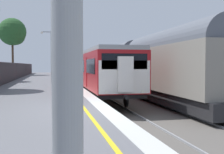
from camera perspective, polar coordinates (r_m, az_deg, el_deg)
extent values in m
cube|color=slate|center=(10.42, -17.65, -9.42)|extent=(6.40, 110.00, 1.00)
cube|color=silver|center=(10.47, -1.57, -6.44)|extent=(0.60, 110.00, 0.01)
cube|color=yellow|center=(10.36, -5.67, -6.55)|extent=(0.12, 110.00, 0.01)
cube|color=gray|center=(10.89, 3.62, -11.28)|extent=(0.07, 110.00, 0.08)
cube|color=gray|center=(11.36, 10.72, -10.74)|extent=(0.07, 110.00, 0.08)
cube|color=gray|center=(12.57, 21.68, -9.59)|extent=(0.07, 110.00, 0.08)
cube|color=maroon|center=(23.42, -3.50, 1.57)|extent=(2.80, 19.23, 2.30)
cube|color=black|center=(23.47, -3.50, -1.55)|extent=(2.64, 18.63, 0.25)
cube|color=gray|center=(23.43, -3.51, 4.67)|extent=(2.68, 19.23, 0.24)
cube|color=black|center=(23.24, -6.95, 2.29)|extent=(0.02, 17.63, 0.84)
cube|color=red|center=(18.46, -5.51, 1.02)|extent=(0.03, 1.10, 1.90)
cube|color=red|center=(28.03, -7.90, 1.48)|extent=(0.03, 1.10, 1.90)
cylinder|color=black|center=(16.50, -2.35, -4.95)|extent=(0.12, 0.84, 0.84)
cylinder|color=black|center=(16.85, 2.90, -4.80)|extent=(0.12, 0.84, 0.84)
cylinder|color=black|center=(30.35, -7.02, -1.60)|extent=(0.12, 0.84, 0.84)
cylinder|color=black|center=(30.54, -4.11, -1.56)|extent=(0.12, 0.84, 0.84)
cube|color=maroon|center=(43.12, -7.63, 1.94)|extent=(2.80, 19.23, 2.30)
cube|color=black|center=(43.15, -7.62, 0.25)|extent=(2.64, 18.63, 0.25)
cube|color=gray|center=(43.13, -7.64, 3.63)|extent=(2.68, 19.23, 0.24)
cube|color=black|center=(43.02, -9.51, 2.33)|extent=(0.02, 17.63, 0.84)
cube|color=red|center=(38.22, -9.13, 1.72)|extent=(0.03, 1.10, 1.90)
cube|color=red|center=(47.82, -9.81, 1.85)|extent=(0.03, 1.10, 1.90)
cylinder|color=black|center=(36.12, -7.90, -0.96)|extent=(0.12, 0.84, 0.84)
cylinder|color=black|center=(36.28, -5.45, -0.93)|extent=(0.12, 0.84, 0.84)
cylinder|color=black|center=(50.10, -9.19, -0.03)|extent=(0.12, 0.84, 0.84)
cylinder|color=black|center=(50.22, -7.41, -0.01)|extent=(0.12, 0.84, 0.84)
cube|color=maroon|center=(62.90, -9.17, 2.08)|extent=(2.80, 19.23, 2.30)
cube|color=black|center=(62.92, -9.16, 0.91)|extent=(2.64, 18.63, 0.25)
cube|color=gray|center=(62.91, -9.17, 3.23)|extent=(2.68, 19.23, 0.24)
cube|color=black|center=(62.83, -10.45, 2.34)|extent=(0.02, 17.63, 0.84)
cube|color=red|center=(58.03, -10.28, 1.94)|extent=(0.03, 1.10, 1.90)
cube|color=red|center=(67.64, -10.60, 2.00)|extent=(0.03, 1.10, 1.90)
cylinder|color=black|center=(55.89, -9.53, 0.22)|extent=(0.12, 0.84, 0.84)
cylinder|color=black|center=(55.99, -7.94, 0.23)|extent=(0.12, 0.84, 0.84)
cylinder|color=black|center=(69.90, -10.13, 0.65)|extent=(0.12, 0.84, 0.84)
cylinder|color=black|center=(69.98, -8.85, 0.66)|extent=(0.12, 0.84, 0.84)
cube|color=silver|center=(14.05, 2.61, -0.02)|extent=(2.70, 0.10, 1.70)
cube|color=black|center=(14.03, 2.63, 3.24)|extent=(2.40, 0.08, 0.80)
cube|color=silver|center=(13.91, 2.77, 0.57)|extent=(0.80, 0.24, 1.80)
cylinder|color=white|center=(13.83, -1.14, -3.17)|extent=(0.18, 0.06, 0.18)
cylinder|color=white|center=(14.32, 6.35, -2.99)|extent=(0.18, 0.06, 0.18)
cylinder|color=black|center=(13.85, 2.92, -4.21)|extent=(0.20, 0.35, 0.20)
cube|color=black|center=(43.13, -7.64, 3.96)|extent=(0.60, 0.90, 0.20)
cube|color=#232326|center=(18.63, 11.89, -3.77)|extent=(2.30, 13.50, 0.79)
cube|color=gray|center=(18.52, 11.94, 1.73)|extent=(2.60, 12.70, 2.78)
cylinder|color=#515660|center=(18.56, 11.98, 6.03)|extent=(2.39, 12.30, 2.39)
cylinder|color=black|center=(14.09, 17.01, -6.33)|extent=(0.12, 0.84, 0.84)
cylinder|color=black|center=(22.78, 5.15, -2.92)|extent=(0.12, 0.84, 0.84)
cylinder|color=black|center=(23.30, 8.81, -2.82)|extent=(0.12, 0.84, 0.84)
cube|color=#232326|center=(32.15, 1.31, -1.13)|extent=(2.30, 13.50, 0.79)
cube|color=gray|center=(32.09, 1.31, 2.05)|extent=(2.60, 12.70, 2.78)
cylinder|color=#515660|center=(32.11, 1.32, 4.54)|extent=(2.39, 12.30, 2.39)
cylinder|color=black|center=(27.37, 2.10, -2.02)|extent=(0.12, 0.84, 0.84)
cylinder|color=black|center=(27.81, 5.21, -1.96)|extent=(0.12, 0.84, 0.84)
cylinder|color=black|center=(36.63, -1.65, -0.89)|extent=(0.12, 0.84, 0.84)
cylinder|color=black|center=(36.95, 0.73, -0.86)|extent=(0.12, 0.84, 0.84)
cube|color=#232326|center=(46.15, -2.93, -0.05)|extent=(2.30, 13.50, 0.79)
cube|color=gray|center=(46.10, -2.93, 2.16)|extent=(2.60, 12.70, 2.78)
cylinder|color=#515660|center=(46.12, -2.94, 3.89)|extent=(2.39, 12.30, 2.39)
cylinder|color=black|center=(41.34, -2.90, -0.52)|extent=(0.12, 0.84, 0.84)
cylinder|color=black|center=(41.63, -0.78, -0.49)|extent=(0.12, 0.84, 0.84)
cylinder|color=black|center=(50.73, -4.69, 0.02)|extent=(0.12, 0.84, 0.84)
cylinder|color=black|center=(50.96, -2.95, 0.04)|extent=(0.12, 0.84, 0.84)
cylinder|color=#47474C|center=(30.37, -8.91, 4.22)|extent=(0.18, 0.18, 5.17)
cube|color=#47474C|center=(30.60, -8.09, 9.07)|extent=(0.90, 0.12, 0.12)
cube|color=black|center=(30.57, -7.33, 8.04)|extent=(0.28, 0.20, 1.00)
cylinder|color=black|center=(30.49, -7.31, 8.67)|extent=(0.16, 0.04, 0.16)
cylinder|color=black|center=(30.45, -7.31, 8.07)|extent=(0.16, 0.04, 0.16)
cylinder|color=#19D83F|center=(30.42, -7.30, 7.47)|extent=(0.16, 0.04, 0.16)
cube|color=black|center=(30.51, -7.32, 6.64)|extent=(0.32, 0.16, 0.24)
cylinder|color=#59595B|center=(25.70, -8.46, 1.06)|extent=(0.08, 0.08, 2.04)
cylinder|color=black|center=(25.69, -8.47, 3.46)|extent=(0.59, 0.02, 0.59)
cylinder|color=silver|center=(25.68, -8.47, 3.46)|extent=(0.56, 0.02, 0.56)
cube|color=black|center=(25.67, -8.47, 3.47)|extent=(0.24, 0.01, 0.18)
cylinder|color=#93999E|center=(27.13, -12.37, 4.12)|extent=(0.14, 0.14, 4.89)
cube|color=#93999E|center=(27.30, -11.46, 9.06)|extent=(0.90, 0.08, 0.08)
cylinder|color=silver|center=(27.31, -10.50, 8.89)|extent=(0.20, 0.20, 0.18)
cube|color=#93999E|center=(27.30, -13.37, 9.04)|extent=(0.90, 0.08, 0.08)
cylinder|color=silver|center=(27.30, -14.33, 8.86)|extent=(0.20, 0.20, 0.18)
cylinder|color=#38383D|center=(33.77, -19.11, 1.13)|extent=(0.07, 0.07, 1.86)
cylinder|color=#38383D|center=(45.39, -17.42, 1.45)|extent=(0.07, 0.07, 1.86)
cylinder|color=#38383D|center=(57.05, -16.41, 1.64)|extent=(0.07, 0.07, 1.86)
cylinder|color=#473323|center=(49.19, -19.80, 3.87)|extent=(0.34, 0.34, 5.97)
sphere|color=#234C23|center=(49.49, -19.87, 8.78)|extent=(4.55, 4.55, 4.55)
sphere|color=#234C23|center=(49.82, -19.26, 8.08)|extent=(3.17, 3.17, 3.17)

